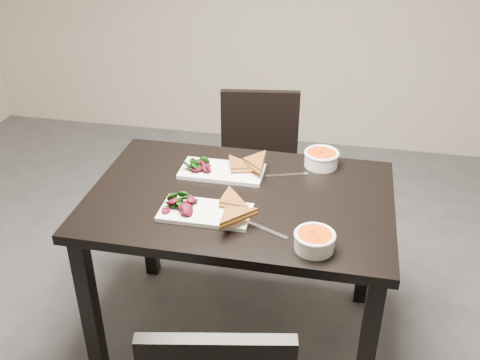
# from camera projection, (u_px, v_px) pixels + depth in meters

# --- Properties ---
(table) EXTENTS (1.20, 0.80, 0.75)m
(table) POSITION_uv_depth(u_px,v_px,m) (240.00, 216.00, 2.24)
(table) COLOR black
(table) RESTS_ON ground
(chair_far) EXTENTS (0.48, 0.48, 0.85)m
(chair_far) POSITION_uv_depth(u_px,v_px,m) (259.00, 163.00, 2.98)
(chair_far) COLOR black
(chair_far) RESTS_ON ground
(plate_near) EXTENTS (0.34, 0.17, 0.02)m
(plate_near) POSITION_uv_depth(u_px,v_px,m) (205.00, 213.00, 2.07)
(plate_near) COLOR white
(plate_near) RESTS_ON table
(sandwich_near) EXTENTS (0.18, 0.15, 0.06)m
(sandwich_near) POSITION_uv_depth(u_px,v_px,m) (223.00, 204.00, 2.05)
(sandwich_near) COLOR #995520
(sandwich_near) RESTS_ON plate_near
(salad_near) EXTENTS (0.11, 0.10, 0.05)m
(salad_near) POSITION_uv_depth(u_px,v_px,m) (179.00, 203.00, 2.07)
(salad_near) COLOR black
(salad_near) RESTS_ON plate_near
(soup_bowl_near) EXTENTS (0.14, 0.14, 0.06)m
(soup_bowl_near) POSITION_uv_depth(u_px,v_px,m) (315.00, 240.00, 1.88)
(soup_bowl_near) COLOR white
(soup_bowl_near) RESTS_ON table
(cutlery_near) EXTENTS (0.17, 0.09, 0.00)m
(cutlery_near) POSITION_uv_depth(u_px,v_px,m) (266.00, 230.00, 1.99)
(cutlery_near) COLOR silver
(cutlery_near) RESTS_ON table
(plate_far) EXTENTS (0.35, 0.17, 0.02)m
(plate_far) POSITION_uv_depth(u_px,v_px,m) (222.00, 171.00, 2.34)
(plate_far) COLOR white
(plate_far) RESTS_ON table
(sandwich_far) EXTENTS (0.20, 0.17, 0.06)m
(sandwich_far) POSITION_uv_depth(u_px,v_px,m) (236.00, 167.00, 2.30)
(sandwich_far) COLOR #995520
(sandwich_far) RESTS_ON plate_far
(salad_far) EXTENTS (0.11, 0.10, 0.05)m
(salad_far) POSITION_uv_depth(u_px,v_px,m) (199.00, 162.00, 2.34)
(salad_far) COLOR black
(salad_far) RESTS_ON plate_far
(soup_bowl_far) EXTENTS (0.15, 0.15, 0.07)m
(soup_bowl_far) POSITION_uv_depth(u_px,v_px,m) (321.00, 158.00, 2.39)
(soup_bowl_far) COLOR white
(soup_bowl_far) RESTS_ON table
(cutlery_far) EXTENTS (0.18, 0.07, 0.00)m
(cutlery_far) POSITION_uv_depth(u_px,v_px,m) (287.00, 175.00, 2.33)
(cutlery_far) COLOR silver
(cutlery_far) RESTS_ON table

